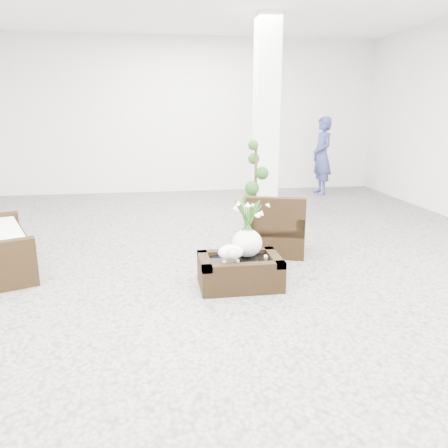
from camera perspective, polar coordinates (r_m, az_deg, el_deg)
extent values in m
plane|color=gray|center=(5.49, -0.16, -6.00)|extent=(11.00, 11.00, 0.00)
cube|color=white|center=(8.13, 5.42, 13.28)|extent=(0.40, 0.40, 3.50)
cube|color=black|center=(4.99, 2.03, -6.27)|extent=(0.90, 0.60, 0.31)
ellipsoid|color=white|center=(4.79, 0.87, -3.86)|extent=(0.28, 0.23, 0.21)
cylinder|color=white|center=(5.01, 5.38, -4.15)|extent=(0.04, 0.04, 0.03)
cube|color=black|center=(6.14, 6.72, 0.17)|extent=(0.96, 0.94, 0.83)
imported|color=navy|center=(10.48, 12.47, 8.53)|extent=(0.44, 0.65, 1.76)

